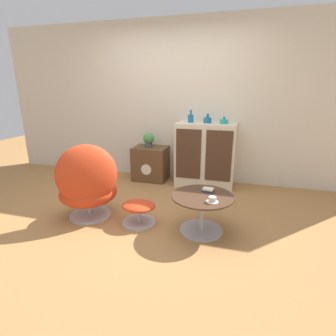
{
  "coord_description": "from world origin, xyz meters",
  "views": [
    {
      "loc": [
        1.11,
        -2.69,
        1.54
      ],
      "look_at": [
        0.22,
        0.41,
        0.55
      ],
      "focal_mm": 28.0,
      "sensor_mm": 36.0,
      "label": 1
    }
  ],
  "objects_px": {
    "vase_leftmost": "(191,118)",
    "sideboard": "(205,155)",
    "potted_plant": "(149,139)",
    "book_stack": "(208,190)",
    "vase_inner_left": "(208,120)",
    "vase_inner_right": "(224,121)",
    "egg_chair": "(88,184)",
    "ottoman": "(139,209)",
    "teacup": "(212,200)",
    "coffee_table": "(202,209)",
    "tv_console": "(151,163)"
  },
  "relations": [
    {
      "from": "sideboard",
      "to": "book_stack",
      "type": "relative_size",
      "value": 7.87
    },
    {
      "from": "tv_console",
      "to": "vase_inner_left",
      "type": "height_order",
      "value": "vase_inner_left"
    },
    {
      "from": "book_stack",
      "to": "vase_leftmost",
      "type": "bearing_deg",
      "value": 109.48
    },
    {
      "from": "vase_inner_right",
      "to": "vase_leftmost",
      "type": "bearing_deg",
      "value": -180.0
    },
    {
      "from": "sideboard",
      "to": "coffee_table",
      "type": "bearing_deg",
      "value": -82.81
    },
    {
      "from": "vase_leftmost",
      "to": "teacup",
      "type": "height_order",
      "value": "vase_leftmost"
    },
    {
      "from": "vase_inner_right",
      "to": "potted_plant",
      "type": "xyz_separation_m",
      "value": [
        -1.23,
        0.01,
        -0.34
      ]
    },
    {
      "from": "vase_leftmost",
      "to": "sideboard",
      "type": "bearing_deg",
      "value": -0.87
    },
    {
      "from": "book_stack",
      "to": "vase_inner_left",
      "type": "bearing_deg",
      "value": 98.97
    },
    {
      "from": "potted_plant",
      "to": "teacup",
      "type": "height_order",
      "value": "potted_plant"
    },
    {
      "from": "ottoman",
      "to": "vase_inner_left",
      "type": "xyz_separation_m",
      "value": [
        0.56,
        1.51,
        0.89
      ]
    },
    {
      "from": "book_stack",
      "to": "coffee_table",
      "type": "bearing_deg",
      "value": -105.7
    },
    {
      "from": "egg_chair",
      "to": "ottoman",
      "type": "xyz_separation_m",
      "value": [
        0.62,
        0.04,
        -0.26
      ]
    },
    {
      "from": "egg_chair",
      "to": "coffee_table",
      "type": "distance_m",
      "value": 1.38
    },
    {
      "from": "vase_leftmost",
      "to": "book_stack",
      "type": "bearing_deg",
      "value": -70.52
    },
    {
      "from": "tv_console",
      "to": "coffee_table",
      "type": "distance_m",
      "value": 1.87
    },
    {
      "from": "vase_inner_right",
      "to": "egg_chair",
      "type": "bearing_deg",
      "value": -132.85
    },
    {
      "from": "egg_chair",
      "to": "ottoman",
      "type": "bearing_deg",
      "value": 4.03
    },
    {
      "from": "teacup",
      "to": "vase_inner_right",
      "type": "bearing_deg",
      "value": 91.57
    },
    {
      "from": "vase_inner_left",
      "to": "vase_inner_right",
      "type": "height_order",
      "value": "vase_inner_left"
    },
    {
      "from": "sideboard",
      "to": "vase_leftmost",
      "type": "distance_m",
      "value": 0.63
    },
    {
      "from": "sideboard",
      "to": "ottoman",
      "type": "height_order",
      "value": "sideboard"
    },
    {
      "from": "teacup",
      "to": "coffee_table",
      "type": "bearing_deg",
      "value": 129.96
    },
    {
      "from": "coffee_table",
      "to": "book_stack",
      "type": "relative_size",
      "value": 5.22
    },
    {
      "from": "teacup",
      "to": "egg_chair",
      "type": "bearing_deg",
      "value": 177.1
    },
    {
      "from": "coffee_table",
      "to": "vase_inner_left",
      "type": "distance_m",
      "value": 1.69
    },
    {
      "from": "tv_console",
      "to": "vase_leftmost",
      "type": "relative_size",
      "value": 2.99
    },
    {
      "from": "ottoman",
      "to": "teacup",
      "type": "bearing_deg",
      "value": -7.88
    },
    {
      "from": "vase_inner_left",
      "to": "teacup",
      "type": "xyz_separation_m",
      "value": [
        0.3,
        -1.63,
        -0.61
      ]
    },
    {
      "from": "vase_inner_right",
      "to": "sideboard",
      "type": "bearing_deg",
      "value": -179.15
    },
    {
      "from": "vase_inner_left",
      "to": "teacup",
      "type": "distance_m",
      "value": 1.76
    },
    {
      "from": "vase_inner_right",
      "to": "book_stack",
      "type": "relative_size",
      "value": 0.99
    },
    {
      "from": "ottoman",
      "to": "egg_chair",
      "type": "bearing_deg",
      "value": -175.97
    },
    {
      "from": "egg_chair",
      "to": "tv_console",
      "type": "bearing_deg",
      "value": 81.4
    },
    {
      "from": "coffee_table",
      "to": "vase_inner_left",
      "type": "relative_size",
      "value": 4.92
    },
    {
      "from": "tv_console",
      "to": "potted_plant",
      "type": "xyz_separation_m",
      "value": [
        -0.03,
        0.0,
        0.42
      ]
    },
    {
      "from": "tv_console",
      "to": "egg_chair",
      "type": "distance_m",
      "value": 1.59
    },
    {
      "from": "potted_plant",
      "to": "book_stack",
      "type": "bearing_deg",
      "value": -48.8
    },
    {
      "from": "vase_inner_left",
      "to": "book_stack",
      "type": "distance_m",
      "value": 1.5
    },
    {
      "from": "tv_console",
      "to": "coffee_table",
      "type": "xyz_separation_m",
      "value": [
        1.13,
        -1.5,
        -0.02
      ]
    },
    {
      "from": "sideboard",
      "to": "book_stack",
      "type": "xyz_separation_m",
      "value": [
        0.22,
        -1.35,
        -0.06
      ]
    },
    {
      "from": "potted_plant",
      "to": "sideboard",
      "type": "bearing_deg",
      "value": -0.96
    },
    {
      "from": "sideboard",
      "to": "teacup",
      "type": "relative_size",
      "value": 8.13
    },
    {
      "from": "ottoman",
      "to": "teacup",
      "type": "height_order",
      "value": "teacup"
    },
    {
      "from": "egg_chair",
      "to": "potted_plant",
      "type": "xyz_separation_m",
      "value": [
        0.21,
        1.56,
        0.27
      ]
    },
    {
      "from": "tv_console",
      "to": "coffee_table",
      "type": "height_order",
      "value": "tv_console"
    },
    {
      "from": "sideboard",
      "to": "tv_console",
      "type": "bearing_deg",
      "value": 179.04
    },
    {
      "from": "ottoman",
      "to": "vase_inner_right",
      "type": "bearing_deg",
      "value": 61.6
    },
    {
      "from": "egg_chair",
      "to": "teacup",
      "type": "xyz_separation_m",
      "value": [
        1.48,
        -0.08,
        0.01
      ]
    },
    {
      "from": "ottoman",
      "to": "teacup",
      "type": "relative_size",
      "value": 3.21
    }
  ]
}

